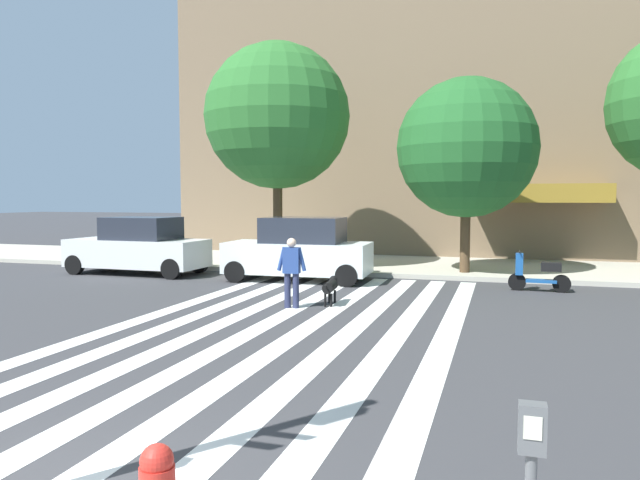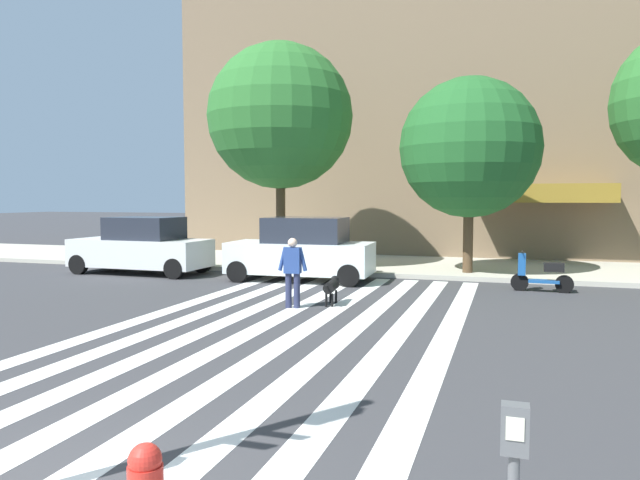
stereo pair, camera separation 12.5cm
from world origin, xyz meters
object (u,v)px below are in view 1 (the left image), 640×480
parked_car_behind_first (299,250)px  dog_on_leash (331,286)px  parked_scooter (539,274)px  parked_car_near_curb (138,247)px  street_tree_middle (467,148)px  street_tree_nearest (277,117)px  pedestrian_dog_walker (292,269)px

parked_car_behind_first → dog_on_leash: parked_car_behind_first is taller
parked_car_behind_first → parked_scooter: 7.01m
parked_car_behind_first → parked_scooter: size_ratio=2.76×
parked_scooter → parked_car_near_curb: bearing=179.9°
parked_car_near_curb → dog_on_leash: 8.67m
parked_car_near_curb → parked_scooter: parked_car_near_curb is taller
parked_car_near_curb → parked_scooter: size_ratio=2.89×
parked_car_near_curb → dog_on_leash: bearing=-24.9°
parked_car_behind_first → parked_scooter: parked_car_behind_first is taller
parked_scooter → street_tree_middle: street_tree_middle is taller
dog_on_leash → street_tree_middle: bearing=65.6°
parked_car_behind_first → street_tree_nearest: 5.28m
street_tree_middle → dog_on_leash: size_ratio=5.45×
street_tree_nearest → street_tree_middle: street_tree_nearest is taller
parked_car_near_curb → street_tree_middle: 11.39m
pedestrian_dog_walker → parked_car_behind_first: bearing=107.0°
street_tree_middle → parked_car_behind_first: bearing=-152.9°
parked_car_near_curb → street_tree_middle: bearing=13.1°
parked_car_near_curb → street_tree_nearest: street_tree_nearest is taller
parked_car_behind_first → pedestrian_dog_walker: parked_car_behind_first is taller
street_tree_nearest → dog_on_leash: street_tree_nearest is taller
street_tree_middle → pedestrian_dog_walker: 8.33m
parked_scooter → street_tree_middle: bearing=130.7°
parked_car_near_curb → pedestrian_dog_walker: 8.33m
street_tree_middle → dog_on_leash: bearing=-114.4°
parked_scooter → dog_on_leash: (-4.92, -3.62, -0.03)m
parked_car_behind_first → parked_scooter: bearing=-0.2°
parked_car_behind_first → pedestrian_dog_walker: 4.54m
street_tree_middle → dog_on_leash: street_tree_middle is taller
parked_car_near_curb → street_tree_nearest: 6.56m
parked_car_near_curb → parked_car_behind_first: parked_car_behind_first is taller
street_tree_middle → street_tree_nearest: bearing=-178.5°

